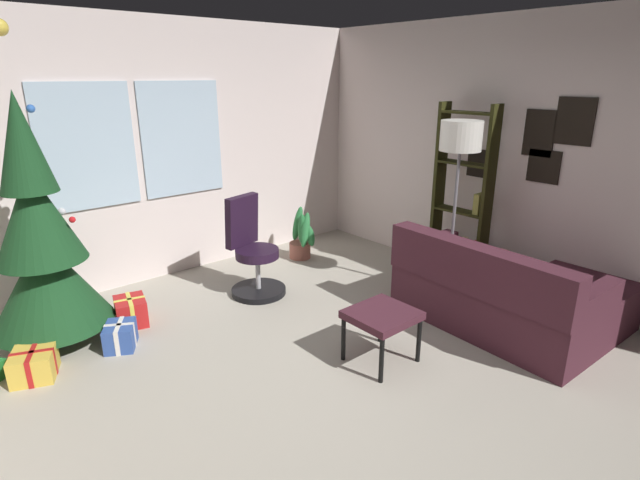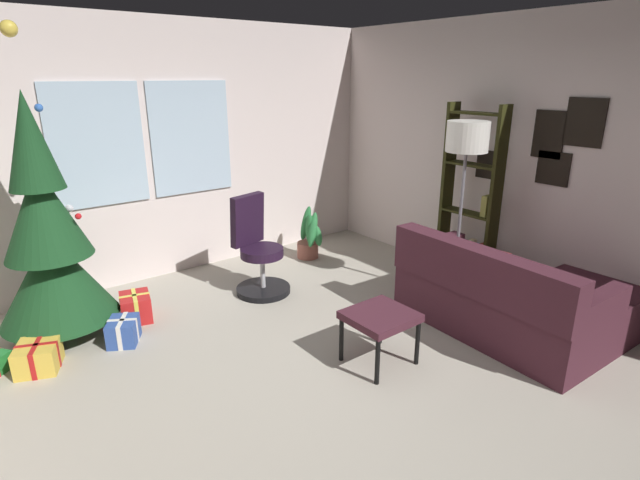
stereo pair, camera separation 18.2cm
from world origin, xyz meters
The scene contains 13 objects.
ground_plane centered at (0.00, 0.00, -0.05)m, with size 4.88×5.83×0.10m, color #AAA394.
wall_back_with_windows centered at (-0.02, 2.96, 1.37)m, with size 4.88×0.12×2.73m.
wall_right_with_frames centered at (2.49, 0.00, 1.37)m, with size 0.12×5.83×2.73m.
couch centered at (1.60, -0.25, 0.30)m, with size 1.53×1.79×0.84m.
footstool centered at (0.33, 0.12, 0.37)m, with size 0.49×0.46×0.43m.
holiday_tree centered at (-1.53, 2.14, 0.85)m, with size 0.94×0.94×2.53m.
gift_box_red centered at (-0.94, 2.02, 0.12)m, with size 0.33×0.37×0.25m.
gift_box_gold centered at (-1.81, 1.66, 0.11)m, with size 0.39×0.40×0.22m.
gift_box_blue centered at (-1.16, 1.66, 0.10)m, with size 0.34×0.36×0.22m.
office_chair centered at (0.29, 1.86, 0.39)m, with size 0.56×0.57×1.02m.
bookshelf centered at (2.23, 0.72, 0.83)m, with size 0.18×0.64×1.90m.
floor_lamp centered at (1.77, 0.51, 1.51)m, with size 0.39×0.39×1.76m.
potted_plant centered at (1.30, 2.32, 0.27)m, with size 0.33×0.42×0.63m.
Camera 2 is at (-2.12, -2.26, 2.16)m, focal length 27.59 mm.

